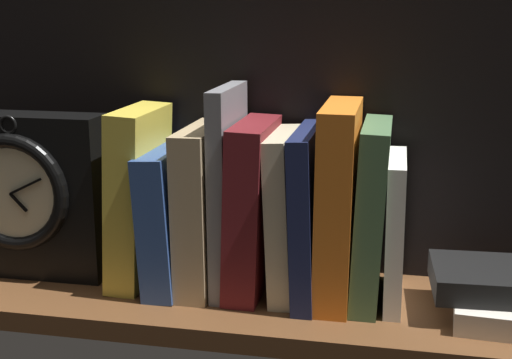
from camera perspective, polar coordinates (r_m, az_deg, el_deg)
ground_plane at (r=89.00cm, az=-0.56°, el=-10.01°), size 93.33×22.58×2.50cm
back_panel at (r=93.10cm, az=0.81°, el=4.26°), size 93.33×1.20×38.38cm
book_yellow_seinlanguage at (r=90.58cm, az=-9.59°, el=-1.33°), size 5.30×13.47×22.79cm
book_blue_modern at (r=89.81cm, az=-6.94°, el=-2.99°), size 4.79×15.86×17.89cm
book_tan_shortstories at (r=88.18cm, az=-4.34°, el=-2.30°), size 4.22×14.98×20.57cm
book_gray_chess at (r=86.66cm, az=-2.27°, el=-0.81°), size 2.16×13.68×25.63cm
book_maroon_dawkins at (r=86.51cm, az=-0.06°, el=-2.30°), size 4.90×14.56×21.47cm
book_cream_twain at (r=86.03cm, az=2.37°, el=-2.81°), size 3.60×13.62×20.29cm
book_navy_bierce at (r=85.56cm, az=4.30°, el=-2.75°), size 3.38×16.45×20.79cm
book_orange_pandolfini at (r=84.76cm, az=6.75°, el=-1.87°), size 4.28×15.90×23.86cm
book_green_romantic at (r=84.85cm, az=9.41°, el=-2.71°), size 3.92×14.84×21.76cm
book_white_catcher at (r=85.38cm, az=11.33°, el=-4.05°), size 2.23×13.55×17.83cm
framed_clock at (r=96.05cm, az=-18.47°, el=-1.18°), size 21.59×7.20×21.88cm
book_stack_side at (r=86.00cm, az=20.07°, el=-8.83°), size 16.88×13.73×5.63cm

